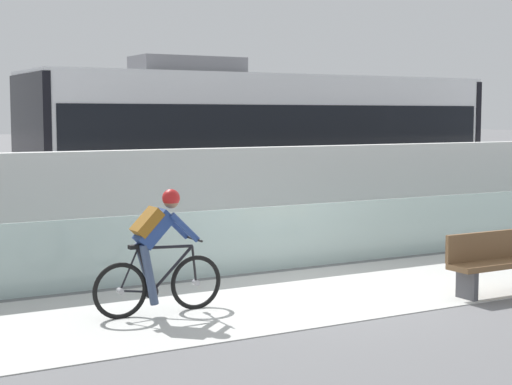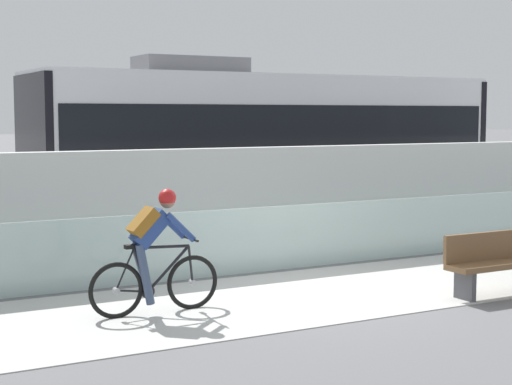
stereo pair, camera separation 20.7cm
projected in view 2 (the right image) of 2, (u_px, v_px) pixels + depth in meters
name	position (u px, v px, depth m)	size (l,w,h in m)	color
ground_plane	(330.00, 292.00, 11.90)	(200.00, 200.00, 0.00)	slate
bike_path_deck	(330.00, 292.00, 11.90)	(32.00, 3.20, 0.01)	beige
glass_parapet	(267.00, 239.00, 13.47)	(32.00, 0.05, 1.06)	#ADC6C1
concrete_barrier_wall	(218.00, 202.00, 14.99)	(32.00, 0.36, 1.95)	silver
tram_rail_near	(166.00, 237.00, 17.25)	(32.00, 0.08, 0.01)	#595654
tram_rail_far	(142.00, 229.00, 18.50)	(32.00, 0.08, 0.01)	#595654
tram	(269.00, 143.00, 19.08)	(11.06, 2.54, 3.81)	silver
cyclist_on_bike	(154.00, 253.00, 10.52)	(1.77, 0.58, 1.61)	black
bench	(494.00, 262.00, 11.66)	(1.60, 0.45, 0.89)	brown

